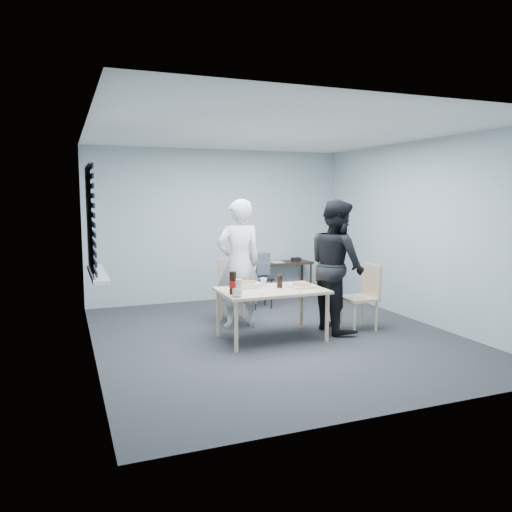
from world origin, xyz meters
name	(u,v)px	position (x,y,z in m)	size (l,w,h in m)	color
room	(92,228)	(-2.20, 0.40, 1.44)	(5.00, 5.00, 5.00)	#292A2E
dining_table	(272,294)	(-0.10, -0.09, 0.58)	(1.32, 0.84, 0.64)	beige
chair_far	(234,286)	(-0.23, 1.00, 0.51)	(0.42, 0.42, 0.89)	beige
chair_right	(364,292)	(1.27, -0.11, 0.51)	(0.42, 0.42, 0.89)	beige
person_white	(239,264)	(-0.28, 0.63, 0.89)	(0.65, 0.42, 1.77)	silver
person_black	(337,265)	(0.88, -0.02, 0.89)	(0.86, 0.47, 1.77)	black
side_table	(285,266)	(1.17, 2.28, 0.56)	(0.95, 0.42, 0.64)	#301E13
stool	(260,284)	(0.43, 1.61, 0.39)	(0.36, 0.36, 0.50)	black
backpack	(261,266)	(0.43, 1.60, 0.69)	(0.29, 0.21, 0.40)	#555764
pizza_box_a	(247,284)	(-0.34, 0.16, 0.68)	(0.30, 0.30, 0.07)	silver
pizza_box_b	(302,286)	(0.31, -0.11, 0.66)	(0.31, 0.31, 0.04)	silver
mug_a	(238,293)	(-0.66, -0.39, 0.69)	(0.12, 0.12, 0.10)	silver
mug_b	(263,281)	(-0.08, 0.22, 0.69)	(0.10, 0.10, 0.09)	silver
cola_glass	(280,281)	(0.04, -0.03, 0.72)	(0.07, 0.07, 0.16)	black
soda_bottle	(233,283)	(-0.66, -0.22, 0.78)	(0.09, 0.09, 0.27)	black
plastic_cups	(239,287)	(-0.61, -0.32, 0.74)	(0.08, 0.08, 0.19)	silver
rubber_band	(300,292)	(0.15, -0.41, 0.64)	(0.05, 0.05, 0.00)	red
papers	(277,262)	(1.02, 2.29, 0.64)	(0.20, 0.27, 0.00)	white
black_box	(296,259)	(1.39, 2.27, 0.67)	(0.15, 0.11, 0.07)	black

